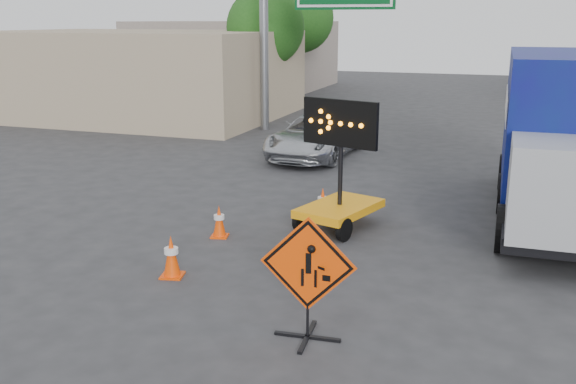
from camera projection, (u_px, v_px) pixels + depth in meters
The scene contains 13 objects.
ground at pixel (227, 359), 8.88m from camera, with size 100.00×100.00×0.00m, color #2D2D30.
storefront_left_near at pixel (136, 73), 31.06m from camera, with size 14.00×10.00×4.00m, color tan.
storefront_left_far at pixel (235, 54), 44.07m from camera, with size 12.00×10.00×4.40m, color gray.
highway_gantry at pixel (312, 5), 25.33m from camera, with size 6.18×0.38×6.90m.
tree_left_near at pixel (265, 27), 30.39m from camera, with size 3.71×3.71×6.03m.
tree_left_far at pixel (299, 18), 37.88m from camera, with size 4.10×4.10×6.66m.
construction_sign at pixel (308, 276), 9.20m from camera, with size 1.41×1.00×1.88m.
arrow_board at pixel (340, 200), 14.29m from camera, with size 1.78×2.30×2.90m.
pickup_truck at pixel (317, 136), 21.83m from camera, with size 2.34×5.06×1.41m, color silver.
box_truck at pixel (561, 147), 14.67m from camera, with size 2.70×8.06×3.81m.
cone_a at pixel (171, 256), 11.63m from camera, with size 0.48×0.48×0.78m.
cone_b at pixel (219, 221), 13.77m from camera, with size 0.43×0.43×0.70m.
cone_c at pixel (323, 203), 15.07m from camera, with size 0.38×0.38×0.74m.
Camera 1 is at (3.45, -7.23, 4.55)m, focal length 40.00 mm.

